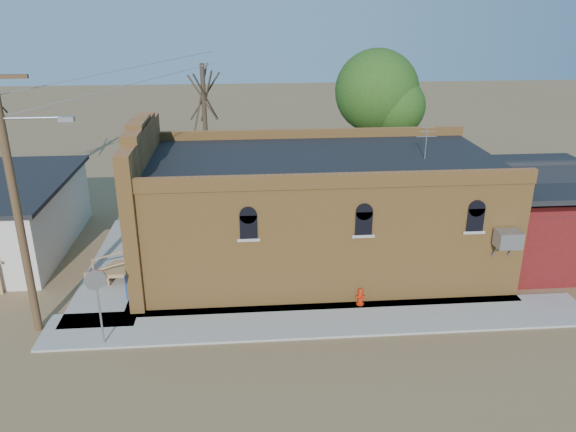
{
  "coord_description": "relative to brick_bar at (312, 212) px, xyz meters",
  "views": [
    {
      "loc": [
        -1.13,
        -15.82,
        10.48
      ],
      "look_at": [
        0.61,
        4.93,
        2.4
      ],
      "focal_mm": 35.0,
      "sensor_mm": 36.0,
      "label": 1
    }
  ],
  "objects": [
    {
      "name": "sidewalk_west",
      "position": [
        -7.94,
        0.51,
        -2.3
      ],
      "size": [
        2.6,
        10.0,
        0.08
      ],
      "primitive_type": "cube",
      "color": "#9E9991",
      "rests_on": "ground"
    },
    {
      "name": "utility_pole",
      "position": [
        -9.79,
        -4.29,
        2.43
      ],
      "size": [
        3.12,
        0.26,
        9.0
      ],
      "color": "#47341C",
      "rests_on": "ground"
    },
    {
      "name": "ground",
      "position": [
        -1.64,
        -5.49,
        -2.34
      ],
      "size": [
        120.0,
        120.0,
        0.0
      ],
      "primitive_type": "plane",
      "color": "brown",
      "rests_on": "ground"
    },
    {
      "name": "brick_bar",
      "position": [
        0.0,
        0.0,
        0.0
      ],
      "size": [
        16.4,
        7.97,
        6.3
      ],
      "color": "#B57937",
      "rests_on": "ground"
    },
    {
      "name": "tree_bare_near",
      "position": [
        -4.64,
        7.51,
        3.62
      ],
      "size": [
        2.8,
        2.8,
        7.65
      ],
      "color": "#4B362B",
      "rests_on": "ground"
    },
    {
      "name": "red_shed",
      "position": [
        9.86,
        0.01,
        -0.07
      ],
      "size": [
        5.4,
        6.4,
        4.3
      ],
      "color": "#56150E",
      "rests_on": "ground"
    },
    {
      "name": "fire_hydrant",
      "position": [
        1.34,
        -3.7,
        -1.94
      ],
      "size": [
        0.36,
        0.33,
        0.65
      ],
      "rotation": [
        0.0,
        0.0,
        0.06
      ],
      "color": "#B6220A",
      "rests_on": "sidewalk_south"
    },
    {
      "name": "sidewalk_south",
      "position": [
        -0.14,
        -4.59,
        -2.3
      ],
      "size": [
        19.0,
        2.2,
        0.08
      ],
      "primitive_type": "cube",
      "color": "#9E9991",
      "rests_on": "ground"
    },
    {
      "name": "tree_leafy",
      "position": [
        4.36,
        8.01,
        3.59
      ],
      "size": [
        4.4,
        4.4,
        8.15
      ],
      "color": "#4B362B",
      "rests_on": "ground"
    },
    {
      "name": "stop_sign",
      "position": [
        -7.42,
        -5.42,
        -0.23
      ],
      "size": [
        0.67,
        0.36,
        2.64
      ],
      "rotation": [
        0.0,
        0.0,
        0.01
      ],
      "color": "#97979D",
      "rests_on": "sidewalk_south"
    },
    {
      "name": "trash_barrel",
      "position": [
        -6.94,
        -2.49,
        -1.8
      ],
      "size": [
        0.73,
        0.73,
        0.92
      ],
      "primitive_type": "cylinder",
      "rotation": [
        0.0,
        0.0,
        -0.26
      ],
      "color": "navy",
      "rests_on": "sidewalk_west"
    }
  ]
}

